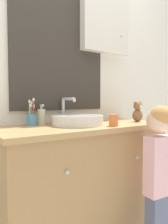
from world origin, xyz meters
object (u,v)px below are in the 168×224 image
child_figure (158,161)px  teddy_bear (138,112)px  drinking_cup (114,120)px  soap_dispenser (41,116)px  sink_basin (77,120)px  toothbrush_holder (32,119)px

child_figure → teddy_bear: (0.22, 0.38, 0.30)m
drinking_cup → teddy_bear: bearing=18.6°
soap_dispenser → teddy_bear: (0.77, -0.27, 0.02)m
child_figure → teddy_bear: size_ratio=5.58×
child_figure → sink_basin: bearing=127.8°
soap_dispenser → teddy_bear: 0.82m
soap_dispenser → child_figure: (0.55, -0.66, -0.28)m
toothbrush_holder → teddy_bear: toothbrush_holder is taller
sink_basin → drinking_cup: bearing=-49.5°
sink_basin → child_figure: sink_basin is taller
sink_basin → teddy_bear: (0.57, -0.07, 0.04)m
soap_dispenser → drinking_cup: size_ratio=1.79×
child_figure → teddy_bear: 0.53m
sink_basin → teddy_bear: sink_basin is taller
soap_dispenser → teddy_bear: size_ratio=0.88×
sink_basin → drinking_cup: (0.18, -0.21, 0.00)m
teddy_bear → child_figure: bearing=-119.5°
soap_dispenser → teddy_bear: teddy_bear is taller
sink_basin → child_figure: 0.63m
sink_basin → teddy_bear: 0.58m
soap_dispenser → child_figure: 0.90m
sink_basin → child_figure: (0.35, -0.46, -0.26)m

